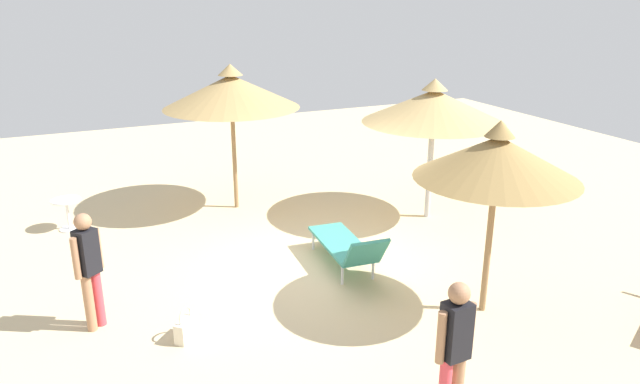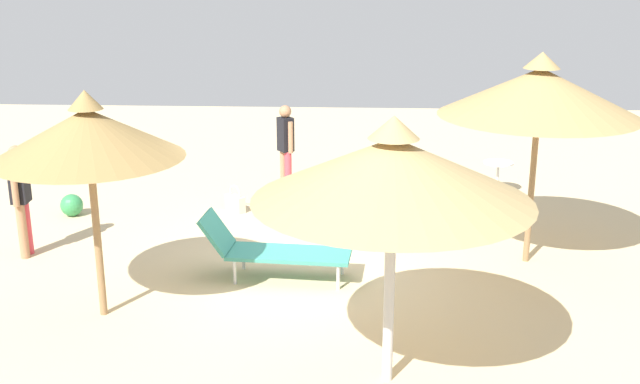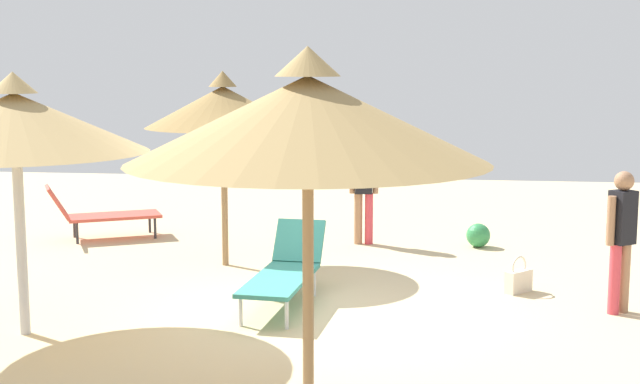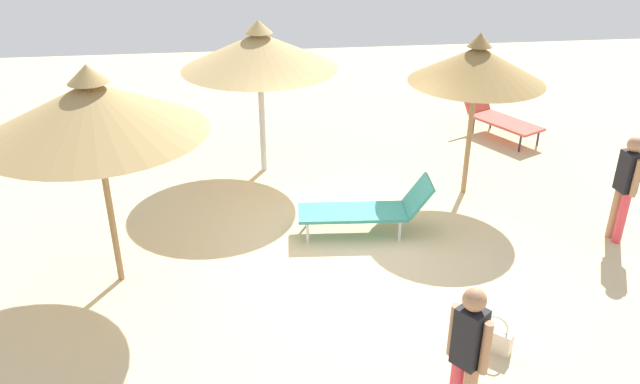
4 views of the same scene
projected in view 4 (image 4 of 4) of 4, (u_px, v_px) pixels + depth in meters
ground at (349, 247)px, 9.37m from camera, size 24.00×24.00×0.10m
parasol_umbrella_near_right at (259, 51)px, 10.74m from camera, size 2.72×2.72×2.76m
parasol_umbrella_far_left at (93, 108)px, 7.46m from camera, size 2.71×2.71×2.96m
parasol_umbrella_center at (477, 64)px, 9.92m from camera, size 2.18×2.18×2.74m
lounge_chair_back at (497, 116)px, 13.10m from camera, size 1.89×1.41×0.91m
lounge_chair_far_right at (369, 209)px, 9.46m from camera, size 0.77×2.03×0.88m
person_standing_front at (626, 183)px, 9.07m from camera, size 0.46×0.24×1.64m
person_standing_near_left at (467, 353)px, 5.84m from camera, size 0.37×0.33×1.64m
handbag at (495, 338)px, 7.19m from camera, size 0.37×0.38×0.47m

